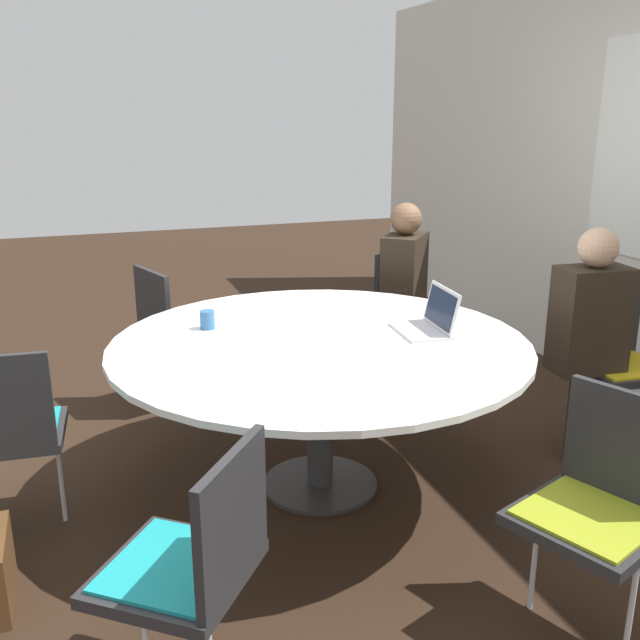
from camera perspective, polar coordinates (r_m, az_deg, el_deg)
The scene contains 12 objects.
ground_plane at distance 3.60m, azimuth 0.00°, elevation -13.08°, with size 16.00×16.00×0.00m, color black.
conference_table at distance 3.32m, azimuth 0.00°, elevation -3.00°, with size 1.94×1.94×0.75m.
chair_0 at distance 4.15m, azimuth 22.67°, elevation -2.42°, with size 0.46×0.47×0.87m.
chair_1 at distance 4.90m, azimuth 6.65°, elevation 1.57°, with size 0.61×0.61×0.87m.
chair_2 at distance 4.44m, azimuth -11.65°, elevation -0.24°, with size 0.55×0.54×0.87m.
chair_3 at distance 3.25m, azimuth -23.83°, elevation -7.69°, with size 0.45×0.47×0.87m.
chair_4 at distance 2.23m, azimuth -9.98°, elevation -18.04°, with size 0.61×0.60×0.87m.
chair_5 at distance 2.66m, azimuth 21.51°, elevation -12.98°, with size 0.56×0.55×0.87m.
person_0 at distance 3.89m, azimuth 20.88°, elevation -0.46°, with size 0.28×0.38×1.22m.
person_1 at distance 4.60m, azimuth 6.91°, elevation 3.06°, with size 0.42×0.40×1.22m.
laptop at distance 3.45m, azimuth 8.76°, elevation -0.07°, with size 0.34×0.26×0.21m.
coffee_cup at distance 3.50m, azimuth -9.00°, elevation 0.02°, with size 0.07×0.07×0.09m.
Camera 1 is at (2.95, -1.04, 1.78)m, focal length 40.00 mm.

